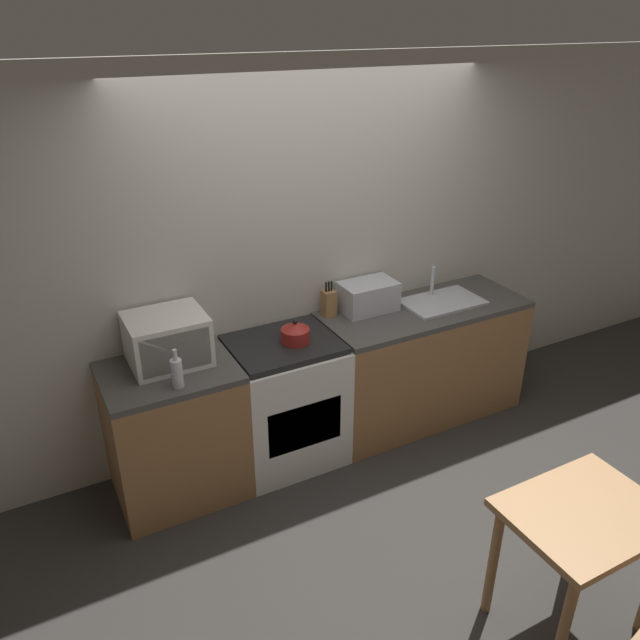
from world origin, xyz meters
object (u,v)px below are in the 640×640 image
Objects in this scene: microwave at (167,339)px; dining_table at (582,531)px; toaster_oven at (368,296)px; kettle at (295,333)px; stove_range at (285,401)px; bottle at (177,372)px.

microwave is 0.63× the size of dining_table.
kettle is at bearing -163.64° from toaster_oven.
kettle reaches higher than stove_range.
kettle is (0.07, -0.04, 0.52)m from stove_range.
bottle is (-0.82, -0.17, 0.02)m from kettle.
stove_range is 3.81× the size of bottle.
microwave is at bearing -177.36° from toaster_oven.
microwave is (-0.71, 0.09, 0.61)m from stove_range.
microwave is (-0.78, 0.13, 0.09)m from kettle.
stove_range is 0.53m from kettle.
stove_range is 1.95× the size of microwave.
kettle is at bearing -9.37° from microwave.
microwave reaches higher than toaster_oven.
dining_table is at bearing -49.25° from bottle.
microwave reaches higher than dining_table.
toaster_oven reaches higher than stove_range.
toaster_oven is 0.54× the size of dining_table.
kettle is 0.47× the size of toaster_oven.
stove_range reaches higher than dining_table.
microwave is at bearing 83.31° from bottle.
toaster_oven is at bearing 13.81° from bottle.
stove_range is at bearing -167.73° from toaster_oven.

